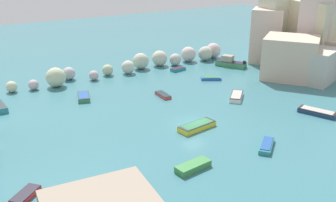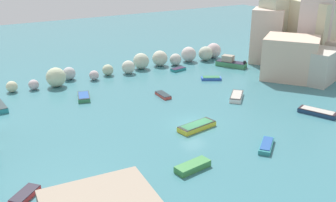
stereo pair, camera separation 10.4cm
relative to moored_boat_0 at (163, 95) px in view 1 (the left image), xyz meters
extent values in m
plane|color=teal|center=(-1.73, -9.51, -0.21)|extent=(160.00, 160.00, 0.00)
cube|color=#BABBAF|center=(33.09, 3.21, 3.04)|extent=(9.08, 7.56, 6.50)
cube|color=beige|center=(20.80, -3.05, 2.96)|extent=(10.11, 10.29, 6.33)
cube|color=beige|center=(28.76, -0.86, 7.22)|extent=(7.19, 7.07, 14.85)
cube|color=beige|center=(24.51, 5.64, 4.41)|extent=(7.08, 7.10, 9.24)
cube|color=beige|center=(26.25, 5.64, 5.70)|extent=(4.85, 4.62, 11.82)
cube|color=#BCB6A8|center=(22.18, -4.73, 2.23)|extent=(8.88, 10.04, 4.87)
cube|color=beige|center=(30.06, -0.42, 5.16)|extent=(7.14, 7.77, 10.75)
sphere|color=beige|center=(-16.78, 12.60, 0.57)|extent=(1.55, 1.55, 1.55)
sphere|color=#C2B1B3|center=(-13.96, 12.05, 0.51)|extent=(1.44, 1.44, 1.44)
sphere|color=beige|center=(-10.84, 11.70, 1.19)|extent=(2.79, 2.79, 2.79)
sphere|color=#B4B5B7|center=(-8.21, 13.93, 0.76)|extent=(1.94, 1.94, 1.94)
sphere|color=#C3B0B1|center=(-5.08, 11.76, 0.53)|extent=(1.47, 1.47, 1.47)
sphere|color=#B3BF9D|center=(-2.33, 12.87, 0.66)|extent=(1.74, 1.74, 1.74)
sphere|color=beige|center=(0.86, 12.08, 0.84)|extent=(2.10, 2.10, 2.10)
sphere|color=beige|center=(3.87, 13.40, 1.11)|extent=(2.63, 2.63, 2.63)
sphere|color=beige|center=(7.49, 13.38, 1.09)|extent=(2.60, 2.60, 2.60)
sphere|color=beige|center=(9.90, 12.19, 0.80)|extent=(2.02, 2.02, 2.02)
sphere|color=beige|center=(13.25, 13.11, 1.10)|extent=(2.62, 2.62, 2.62)
sphere|color=#B5BAA6|center=(16.20, 12.05, 1.06)|extent=(2.53, 2.53, 2.53)
sphere|color=beige|center=(18.62, 12.84, 1.15)|extent=(2.71, 2.71, 2.71)
cube|color=#C3413A|center=(0.00, 0.00, -0.03)|extent=(1.22, 2.92, 0.36)
cube|color=#1B282D|center=(0.00, 0.00, 0.18)|extent=(1.19, 2.86, 0.06)
cube|color=#3D8644|center=(-7.51, -17.45, 0.09)|extent=(3.48, 1.62, 0.60)
cube|color=#358252|center=(-9.35, 4.76, 0.03)|extent=(2.45, 3.61, 0.48)
cube|color=#242E2F|center=(-9.35, 4.76, 0.30)|extent=(2.40, 3.53, 0.06)
cube|color=#234C93|center=(-9.35, 4.76, 0.31)|extent=(2.08, 3.07, 0.08)
cube|color=yellow|center=(-2.18, -10.71, 0.05)|extent=(4.62, 2.16, 0.52)
cube|color=#262824|center=(-2.18, -10.71, 0.34)|extent=(4.53, 2.11, 0.06)
cube|color=#2D7047|center=(-2.18, -10.71, 0.35)|extent=(3.93, 1.83, 0.08)
cube|color=blue|center=(10.09, 2.51, -0.02)|extent=(3.25, 2.67, 0.37)
cube|color=#2D7047|center=(10.09, 2.51, 0.20)|extent=(2.76, 2.27, 0.08)
cube|color=teal|center=(1.03, -17.95, 0.02)|extent=(3.50, 3.03, 0.45)
cube|color=#234C93|center=(1.03, -17.95, 0.28)|extent=(2.97, 2.58, 0.08)
cube|color=red|center=(-21.12, -13.97, -0.01)|extent=(2.72, 2.58, 0.41)
cube|color=black|center=(-21.12, -13.97, 0.23)|extent=(2.67, 2.52, 0.06)
cube|color=teal|center=(8.49, 9.19, -0.01)|extent=(2.65, 1.53, 0.41)
cube|color=#271A32|center=(8.49, 9.19, 0.23)|extent=(2.60, 1.50, 0.06)
cube|color=white|center=(7.84, -5.80, 0.05)|extent=(3.91, 3.76, 0.52)
cube|color=#2A2B2A|center=(7.84, -5.80, 0.34)|extent=(3.83, 3.68, 0.06)
cube|color=#ADA89E|center=(7.84, -5.80, 0.35)|extent=(3.32, 3.19, 0.08)
cube|color=#3F8655|center=(17.46, 6.51, 0.19)|extent=(3.93, 5.29, 0.80)
cube|color=#211D2E|center=(17.46, 6.51, 0.62)|extent=(3.86, 5.18, 0.06)
cube|color=#9E937F|center=(17.17, 7.07, 1.12)|extent=(2.10, 2.28, 1.06)
cube|color=black|center=(18.56, 4.42, 0.84)|extent=(0.56, 0.52, 0.50)
cube|color=navy|center=(12.39, -15.02, 0.03)|extent=(2.95, 4.60, 0.48)
cube|color=black|center=(12.39, -15.02, 0.30)|extent=(2.89, 4.51, 0.06)
cube|color=#ADA89E|center=(12.39, -15.02, 0.31)|extent=(2.50, 3.91, 0.08)
camera|label=1|loc=(-25.25, -41.61, 17.67)|focal=41.34mm
camera|label=2|loc=(-25.16, -41.66, 17.67)|focal=41.34mm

